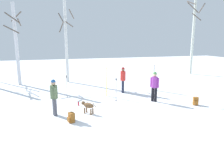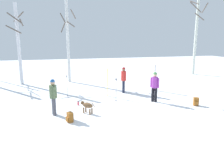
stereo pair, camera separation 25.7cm
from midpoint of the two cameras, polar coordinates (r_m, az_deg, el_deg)
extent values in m
plane|color=white|center=(10.39, 6.14, -7.77)|extent=(60.00, 60.00, 0.00)
cylinder|color=#4C4C56|center=(10.21, -14.65, -6.03)|extent=(0.16, 0.16, 0.82)
cylinder|color=#4C4C56|center=(10.38, -14.85, -5.75)|extent=(0.16, 0.16, 0.82)
cylinder|color=#566B47|center=(10.10, -14.96, -1.99)|extent=(0.34, 0.34, 0.62)
sphere|color=tan|center=(10.01, -15.09, 0.34)|extent=(0.22, 0.22, 0.22)
sphere|color=#265999|center=(10.00, -15.11, 0.68)|extent=(0.21, 0.21, 0.21)
cylinder|color=#566B47|center=(9.91, -14.72, -2.37)|extent=(0.10, 0.10, 0.56)
cylinder|color=#566B47|center=(10.31, -15.19, -1.85)|extent=(0.10, 0.10, 0.56)
cylinder|color=black|center=(12.32, 11.56, -2.79)|extent=(0.16, 0.16, 0.82)
cylinder|color=black|center=(12.26, 12.34, -2.91)|extent=(0.16, 0.16, 0.82)
cylinder|color=purple|center=(12.13, 12.10, 0.44)|extent=(0.34, 0.34, 0.62)
sphere|color=beige|center=(12.05, 12.18, 2.40)|extent=(0.22, 0.22, 0.22)
sphere|color=#4C8C4C|center=(12.04, 12.20, 2.68)|extent=(0.21, 0.21, 0.21)
cylinder|color=purple|center=(12.21, 11.18, 0.46)|extent=(0.10, 0.10, 0.56)
cylinder|color=purple|center=(12.06, 13.02, 0.24)|extent=(0.10, 0.10, 0.56)
cylinder|color=#1E2338|center=(14.04, 3.64, -0.76)|extent=(0.16, 0.16, 0.82)
cylinder|color=#1E2338|center=(14.22, 3.68, -0.60)|extent=(0.16, 0.16, 0.82)
cylinder|color=red|center=(13.99, 3.70, 2.20)|extent=(0.34, 0.34, 0.62)
sphere|color=#997051|center=(13.93, 3.72, 3.90)|extent=(0.22, 0.22, 0.22)
sphere|color=#B22626|center=(13.92, 3.73, 4.15)|extent=(0.21, 0.21, 0.21)
cylinder|color=red|center=(13.79, 3.65, 1.97)|extent=(0.10, 0.10, 0.56)
cylinder|color=red|center=(14.20, 3.75, 2.26)|extent=(0.10, 0.10, 0.56)
ellipsoid|color=brown|center=(10.18, -5.88, -5.75)|extent=(0.55, 0.60, 0.26)
sphere|color=brown|center=(10.37, -7.32, -5.07)|extent=(0.18, 0.18, 0.18)
ellipsoid|color=brown|center=(10.42, -7.57, -5.11)|extent=(0.11, 0.12, 0.06)
cylinder|color=brown|center=(9.94, -4.35, -5.67)|extent=(0.15, 0.17, 0.17)
cylinder|color=brown|center=(10.33, -6.96, -7.09)|extent=(0.07, 0.07, 0.28)
cylinder|color=brown|center=(10.44, -6.40, -6.87)|extent=(0.07, 0.07, 0.28)
cylinder|color=brown|center=(10.09, -5.28, -7.52)|extent=(0.07, 0.07, 0.28)
cylinder|color=brown|center=(10.20, -4.73, -7.28)|extent=(0.07, 0.07, 0.28)
cube|color=yellow|center=(13.06, -0.72, 0.34)|extent=(0.03, 0.20, 1.73)
cube|color=yellow|center=(12.91, -0.73, 4.28)|extent=(0.02, 0.06, 0.10)
cube|color=yellow|center=(13.12, -0.77, 0.39)|extent=(0.03, 0.20, 1.73)
cube|color=yellow|center=(12.97, -0.79, 4.31)|extent=(0.02, 0.06, 0.10)
cube|color=black|center=(14.93, 12.01, 1.46)|extent=(0.10, 0.13, 1.69)
cube|color=black|center=(14.80, 12.16, 4.82)|extent=(0.05, 0.06, 0.10)
cube|color=black|center=(14.87, 11.97, 1.42)|extent=(0.10, 0.13, 1.69)
cube|color=black|center=(14.74, 12.12, 4.80)|extent=(0.05, 0.06, 0.10)
cylinder|color=#B2B2BC|center=(12.01, 1.65, -1.85)|extent=(0.02, 0.10, 1.26)
cylinder|color=black|center=(11.87, 1.67, 1.33)|extent=(0.04, 0.04, 0.10)
cylinder|color=black|center=(12.16, 1.64, -4.41)|extent=(0.07, 0.07, 0.01)
cylinder|color=#B2B2BC|center=(11.92, 1.79, -1.96)|extent=(0.02, 0.10, 1.26)
cylinder|color=black|center=(11.77, 1.82, 1.24)|extent=(0.04, 0.04, 0.10)
cylinder|color=black|center=(12.06, 1.78, -4.54)|extent=(0.07, 0.07, 0.01)
cylinder|color=#B2B2BC|center=(13.21, -11.48, -0.82)|extent=(0.02, 0.10, 1.26)
cylinder|color=black|center=(13.08, -11.61, 2.09)|extent=(0.04, 0.04, 0.10)
cylinder|color=black|center=(13.34, -11.38, -3.16)|extent=(0.07, 0.07, 0.01)
cylinder|color=#B2B2BC|center=(13.07, -11.44, -0.95)|extent=(0.02, 0.10, 1.26)
cylinder|color=black|center=(12.94, -11.56, 1.99)|extent=(0.04, 0.04, 0.10)
cylinder|color=black|center=(13.21, -11.34, -3.32)|extent=(0.07, 0.07, 0.01)
cube|color=#99591E|center=(12.30, 22.34, -4.41)|extent=(0.32, 0.29, 0.44)
cube|color=#99591E|center=(12.19, 22.46, -4.88)|extent=(0.20, 0.13, 0.20)
cube|color=black|center=(12.39, 21.89, -4.26)|extent=(0.04, 0.04, 0.37)
cube|color=black|center=(12.42, 22.53, -4.27)|extent=(0.04, 0.04, 0.37)
cube|color=#99591E|center=(9.32, -10.52, -8.82)|extent=(0.28, 0.31, 0.44)
cube|color=#99591E|center=(9.29, -11.23, -9.35)|extent=(0.13, 0.20, 0.20)
cube|color=black|center=(9.43, -10.08, -8.56)|extent=(0.04, 0.04, 0.37)
cube|color=black|center=(9.31, -9.68, -8.82)|extent=(0.04, 0.04, 0.37)
cylinder|color=red|center=(11.57, -8.52, -5.25)|extent=(0.08, 0.08, 0.20)
cylinder|color=black|center=(11.54, -8.53, -4.73)|extent=(0.05, 0.05, 0.02)
cylinder|color=silver|center=(17.90, -23.57, 9.69)|extent=(0.25, 0.25, 6.18)
cylinder|color=brown|center=(17.42, -24.72, 13.28)|extent=(1.11, 0.45, 0.63)
cylinder|color=brown|center=(18.34, -23.58, 16.38)|extent=(0.85, 0.35, 0.78)
cylinder|color=brown|center=(17.51, -24.59, 16.00)|extent=(0.99, 0.25, 0.77)
cylinder|color=brown|center=(17.85, -22.93, 15.09)|extent=(0.18, 0.74, 0.50)
cylinder|color=silver|center=(17.83, -11.43, 11.25)|extent=(0.23, 0.23, 6.70)
cylinder|color=brown|center=(17.59, -10.63, 15.60)|extent=(0.69, 0.62, 0.43)
cylinder|color=brown|center=(17.77, -10.03, 18.11)|extent=(0.52, 1.04, 0.63)
cylinder|color=brown|center=(18.03, -12.65, 14.79)|extent=(0.48, 0.72, 0.88)
cylinder|color=brown|center=(17.73, -12.77, 17.05)|extent=(0.42, 0.76, 0.81)
cylinder|color=silver|center=(23.05, 22.05, 11.90)|extent=(0.26, 0.26, 7.64)
cylinder|color=brown|center=(23.46, 24.13, 18.25)|extent=(0.48, 1.30, 0.80)
cylinder|color=brown|center=(22.73, 22.91, 16.45)|extent=(0.97, 0.30, 0.73)
cylinder|color=brown|center=(22.75, 22.02, 18.73)|extent=(0.63, 1.04, 1.07)
cylinder|color=brown|center=(22.93, 21.66, 19.83)|extent=(0.24, 1.13, 0.51)
camera|label=1|loc=(0.13, -89.39, 0.13)|focal=33.78mm
camera|label=2|loc=(0.13, 90.61, -0.13)|focal=33.78mm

